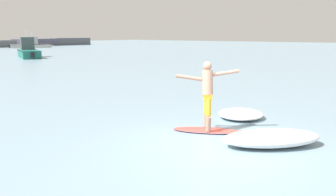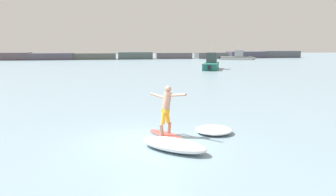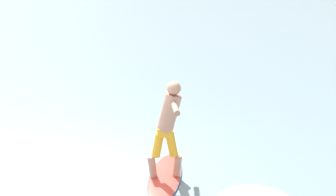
# 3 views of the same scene
# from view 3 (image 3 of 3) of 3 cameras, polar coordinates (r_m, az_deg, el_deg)

# --- Properties ---
(ground_plane) EXTENTS (200.00, 200.00, 0.00)m
(ground_plane) POSITION_cam_3_polar(r_m,az_deg,el_deg) (8.41, -7.91, -10.26)
(ground_plane) COLOR #7591A1
(surfboard) EXTENTS (1.34, 1.91, 0.19)m
(surfboard) POSITION_cam_3_polar(r_m,az_deg,el_deg) (8.42, -0.42, -9.75)
(surfboard) COLOR #DF4A41
(surfboard) RESTS_ON ground
(surfer) EXTENTS (1.13, 1.31, 1.76)m
(surfer) POSITION_cam_3_polar(r_m,az_deg,el_deg) (7.98, 0.06, -2.95)
(surfer) COLOR tan
(surfer) RESTS_ON surfboard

